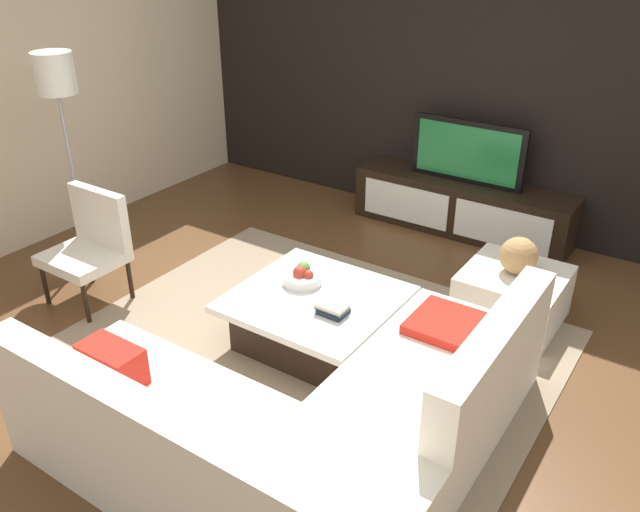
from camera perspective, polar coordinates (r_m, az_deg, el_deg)
ground_plane at (r=4.53m, az=-0.04°, el=-8.58°), size 14.00×14.00×0.00m
feature_wall_back at (r=6.22m, az=14.52°, el=14.93°), size 6.40×0.12×2.80m
side_wall_left at (r=6.29m, az=-24.57°, el=13.51°), size 0.12×5.20×2.80m
area_rug at (r=4.57m, az=-1.09°, el=-8.11°), size 3.20×2.65×0.01m
media_console at (r=6.29m, az=12.31°, el=4.25°), size 2.05×0.48×0.50m
television at (r=6.10m, az=12.81°, el=8.88°), size 1.06×0.06×0.57m
sectional_couch at (r=3.57m, az=-1.57°, el=-14.53°), size 2.26×2.27×0.80m
coffee_table at (r=4.53m, az=-0.38°, el=-5.48°), size 1.08×1.04×0.38m
accent_chair_near at (r=5.24m, az=-19.42°, el=1.31°), size 0.56×0.50×0.87m
floor_lamp at (r=5.63m, az=-22.04°, el=13.45°), size 0.31×0.31×1.76m
ottoman at (r=4.99m, az=16.49°, el=-3.39°), size 0.70×0.70×0.40m
fruit_bowl at (r=4.57m, az=-1.54°, el=-1.79°), size 0.28×0.28×0.14m
decorative_ball at (r=4.83m, az=17.01°, el=0.03°), size 0.27×0.27×0.27m
book_stack at (r=4.23m, az=1.10°, el=-4.65°), size 0.20×0.15×0.07m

